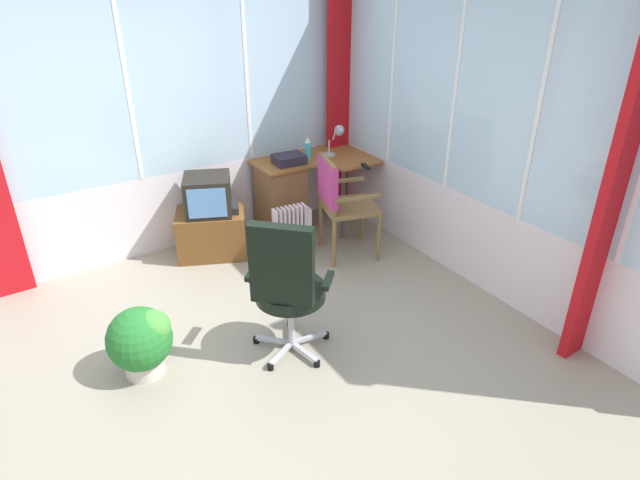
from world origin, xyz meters
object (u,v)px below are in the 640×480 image
(desk, at_px, (285,195))
(wooden_armchair, at_px, (337,195))
(tv_on_stand, at_px, (211,221))
(potted_plant, at_px, (142,340))
(tv_remote, at_px, (366,166))
(spray_bottle, at_px, (308,148))
(desk_lamp, at_px, (338,136))
(office_chair, at_px, (287,283))
(paper_tray, at_px, (289,159))
(space_heater, at_px, (293,233))

(desk, relative_size, wooden_armchair, 1.18)
(tv_on_stand, distance_m, potted_plant, 1.72)
(tv_remote, relative_size, spray_bottle, 0.69)
(desk, distance_m, potted_plant, 2.37)
(spray_bottle, height_order, potted_plant, spray_bottle)
(wooden_armchair, height_order, potted_plant, wooden_armchair)
(desk_lamp, distance_m, potted_plant, 2.89)
(tv_on_stand, bearing_deg, office_chair, -94.33)
(spray_bottle, distance_m, wooden_armchair, 0.77)
(desk_lamp, bearing_deg, desk, 169.33)
(tv_remote, xyz_separation_m, spray_bottle, (-0.32, 0.56, 0.09))
(desk, distance_m, office_chair, 2.05)
(desk_lamp, xyz_separation_m, potted_plant, (-2.48, -1.30, -0.68))
(tv_remote, height_order, spray_bottle, spray_bottle)
(paper_tray, relative_size, potted_plant, 0.59)
(wooden_armchair, height_order, office_chair, office_chair)
(desk, bearing_deg, office_chair, -118.58)
(tv_on_stand, xyz_separation_m, space_heater, (0.61, -0.50, -0.08))
(desk_lamp, bearing_deg, space_heater, -150.97)
(tv_remote, xyz_separation_m, potted_plant, (-2.51, -0.86, -0.49))
(spray_bottle, bearing_deg, paper_tray, -168.00)
(tv_remote, height_order, paper_tray, paper_tray)
(wooden_armchair, bearing_deg, potted_plant, -161.48)
(office_chair, height_order, tv_on_stand, office_chair)
(spray_bottle, bearing_deg, potted_plant, -147.12)
(desk_lamp, distance_m, spray_bottle, 0.33)
(tv_remote, height_order, tv_on_stand, tv_on_stand)
(wooden_armchair, bearing_deg, tv_remote, 20.48)
(paper_tray, distance_m, wooden_armchair, 0.70)
(desk, relative_size, potted_plant, 2.27)
(office_chair, bearing_deg, space_heater, 58.84)
(desk_lamp, bearing_deg, tv_on_stand, 178.06)
(spray_bottle, relative_size, paper_tray, 0.72)
(office_chair, relative_size, space_heater, 2.02)
(desk_lamp, distance_m, office_chair, 2.31)
(desk_lamp, bearing_deg, tv_remote, -86.32)
(desk, relative_size, desk_lamp, 3.57)
(potted_plant, bearing_deg, desk_lamp, 27.67)
(paper_tray, bearing_deg, space_heater, -117.37)
(office_chair, bearing_deg, paper_tray, 59.93)
(tv_on_stand, bearing_deg, potted_plant, -128.15)
(spray_bottle, relative_size, tv_on_stand, 0.27)
(paper_tray, bearing_deg, tv_on_stand, -179.28)
(office_chair, bearing_deg, tv_remote, 37.96)
(tv_remote, bearing_deg, tv_on_stand, 176.46)
(desk, bearing_deg, tv_on_stand, -175.85)
(desk, distance_m, desk_lamp, 0.81)
(desk_lamp, relative_size, potted_plant, 0.63)
(desk, xyz_separation_m, desk_lamp, (0.58, -0.11, 0.56))
(desk_lamp, xyz_separation_m, spray_bottle, (-0.29, 0.11, -0.10))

